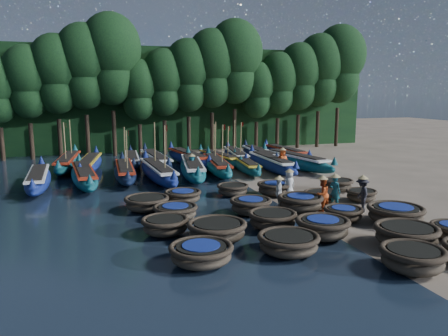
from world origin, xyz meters
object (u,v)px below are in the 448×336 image
object	(u,v)px
coracle_19	(361,195)
coracle_18	(322,197)
coracle_3	(413,258)
fisherman_5	(192,166)
coracle_23	(275,188)
fisherman_3	(362,194)
coracle_5	(201,253)
long_boat_1	(84,176)
coracle_17	(300,203)
long_boat_2	(125,172)
long_boat_9	(68,162)
fisherman_4	(279,192)
coracle_16	(251,205)
coracle_7	(323,227)
coracle_12	(273,219)
coracle_10	(165,225)
long_boat_11	(132,160)
long_boat_0	(38,179)
long_boat_13	(188,158)
coracle_8	(406,235)
coracle_15	(176,212)
long_boat_15	(236,156)
long_boat_4	(193,168)
fisherman_2	(322,193)
long_boat_16	(259,155)
long_boat_14	(219,158)
long_boat_3	(158,172)
long_boat_17	(286,153)
long_boat_5	(217,165)
fisherman_0	(289,183)
coracle_13	(343,213)
long_boat_7	(271,163)
fisherman_1	(335,190)
coracle_22	(233,189)
coracle_14	(396,214)
long_boat_10	(89,165)
fisherman_6	(282,160)
coracle_20	(147,203)
coracle_24	(338,185)
long_boat_6	(245,165)
coracle_21	(183,196)
coracle_11	(217,230)

from	to	relation	value
coracle_19	coracle_18	bearing A→B (deg)	174.13
coracle_3	fisherman_5	bearing A→B (deg)	99.55
coracle_23	fisherman_3	world-z (taller)	fisherman_3
coracle_5	long_boat_1	bearing A→B (deg)	103.89
coracle_17	long_boat_2	xyz separation A→B (m)	(-7.32, 10.72, 0.06)
long_boat_9	fisherman_4	world-z (taller)	long_boat_9
coracle_16	coracle_18	size ratio (longest dim) A/B	1.26
coracle_7	coracle_12	size ratio (longest dim) A/B	1.11
coracle_10	long_boat_11	world-z (taller)	long_boat_11
long_boat_0	long_boat_13	xyz separation A→B (m)	(10.59, 5.28, 0.03)
coracle_23	coracle_8	bearing A→B (deg)	-82.20
coracle_15	long_boat_15	distance (m)	16.86
coracle_23	long_boat_4	bearing A→B (deg)	114.73
fisherman_2	fisherman_4	xyz separation A→B (m)	(-1.82, 1.08, -0.03)
coracle_3	long_boat_16	xyz separation A→B (m)	(3.96, 22.43, 0.10)
long_boat_14	fisherman_5	xyz separation A→B (m)	(-3.32, -4.42, 0.30)
coracle_3	long_boat_11	world-z (taller)	long_boat_11
long_boat_3	long_boat_17	xyz separation A→B (m)	(12.14, 5.99, -0.07)
long_boat_5	fisherman_0	distance (m)	8.33
coracle_23	fisherman_5	xyz separation A→B (m)	(-3.15, 6.65, 0.37)
coracle_10	long_boat_13	bearing A→B (deg)	73.44
coracle_13	long_boat_11	xyz separation A→B (m)	(-7.43, 17.82, 0.12)
coracle_19	long_boat_7	distance (m)	9.85
long_boat_16	fisherman_1	bearing A→B (deg)	-93.92
coracle_15	coracle_22	size ratio (longest dim) A/B	1.35
coracle_18	long_boat_14	world-z (taller)	long_boat_14
long_boat_2	long_boat_14	distance (m)	8.69
coracle_16	long_boat_16	distance (m)	15.95
long_boat_13	coracle_14	bearing A→B (deg)	-82.28
long_boat_0	long_boat_10	size ratio (longest dim) A/B	1.00
long_boat_5	long_boat_17	world-z (taller)	long_boat_5
fisherman_0	coracle_10	bearing A→B (deg)	16.55
coracle_23	long_boat_9	distance (m)	16.54
long_boat_9	coracle_10	bearing A→B (deg)	-69.53
long_boat_2	long_boat_15	bearing A→B (deg)	28.66
coracle_5	coracle_16	size ratio (longest dim) A/B	0.99
long_boat_4	long_boat_5	bearing A→B (deg)	29.19
coracle_18	long_boat_13	world-z (taller)	long_boat_13
coracle_7	coracle_15	size ratio (longest dim) A/B	1.07
long_boat_11	long_boat_16	size ratio (longest dim) A/B	0.88
long_boat_4	fisherman_6	world-z (taller)	fisherman_6
coracle_20	long_boat_3	world-z (taller)	long_boat_3
coracle_24	long_boat_6	distance (m)	8.11
coracle_21	fisherman_2	size ratio (longest dim) A/B	1.06
coracle_15	long_boat_9	size ratio (longest dim) A/B	0.29
long_boat_14	long_boat_0	bearing A→B (deg)	-169.18
long_boat_13	coracle_8	bearing A→B (deg)	-88.42
long_boat_13	long_boat_14	distance (m)	2.47
long_boat_14	coracle_8	bearing A→B (deg)	-96.58
coracle_11	long_boat_11	xyz separation A→B (m)	(-1.21, 18.62, 0.04)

